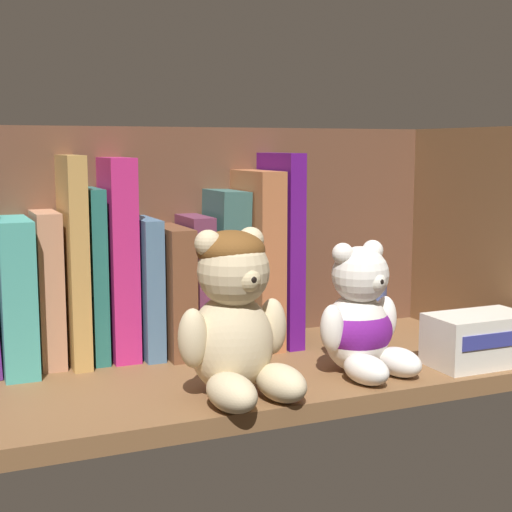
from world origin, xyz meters
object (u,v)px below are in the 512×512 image
(book_6, at_px, (93,274))
(pillar_candle, at_px, (366,316))
(teddy_bear_smaller, at_px, (360,322))
(book_3, at_px, (13,292))
(book_5, at_px, (71,259))
(book_10, at_px, (194,282))
(teddy_bear_larger, at_px, (235,317))
(book_12, at_px, (250,256))
(book_11, at_px, (222,268))
(small_product_box, at_px, (478,339))
(book_4, at_px, (47,288))
(book_13, at_px, (273,247))
(book_9, at_px, (168,288))
(book_8, at_px, (143,285))
(book_7, at_px, (117,258))

(book_6, bearing_deg, pillar_candle, -16.33)
(teddy_bear_smaller, bearing_deg, book_3, 153.04)
(book_5, bearing_deg, pillar_candle, -15.23)
(pillar_candle, bearing_deg, book_3, 167.14)
(book_10, height_order, teddy_bear_larger, teddy_bear_larger)
(book_6, relative_size, teddy_bear_larger, 1.20)
(book_12, relative_size, teddy_bear_larger, 1.30)
(book_11, xyz_separation_m, small_product_box, (0.23, -0.20, -0.07))
(teddy_bear_smaller, bearing_deg, book_4, 150.37)
(book_12, bearing_deg, book_10, 180.00)
(book_3, xyz_separation_m, book_10, (0.21, 0.00, -0.00))
(book_13, bearing_deg, book_9, 180.00)
(book_11, distance_m, book_12, 0.04)
(book_5, relative_size, small_product_box, 2.06)
(book_5, height_order, book_10, book_5)
(book_8, bearing_deg, teddy_bear_smaller, -41.83)
(book_3, relative_size, book_5, 0.71)
(book_4, distance_m, book_10, 0.18)
(book_5, height_order, small_product_box, book_5)
(book_5, height_order, book_12, book_5)
(book_9, relative_size, pillar_candle, 1.89)
(book_6, relative_size, book_9, 1.31)
(book_10, distance_m, book_11, 0.04)
(teddy_bear_smaller, xyz_separation_m, pillar_candle, (0.06, 0.08, -0.02))
(book_10, distance_m, pillar_candle, 0.21)
(book_7, bearing_deg, teddy_bear_larger, -69.17)
(book_3, bearing_deg, small_product_box, -22.76)
(teddy_bear_larger, relative_size, teddy_bear_smaller, 1.15)
(book_3, xyz_separation_m, pillar_candle, (0.40, -0.09, -0.04))
(book_10, height_order, small_product_box, book_10)
(book_6, distance_m, book_8, 0.06)
(book_3, bearing_deg, book_5, 0.00)
(book_8, bearing_deg, book_3, 180.00)
(book_6, xyz_separation_m, teddy_bear_larger, (0.10, -0.19, -0.02))
(book_11, height_order, book_12, book_12)
(book_8, height_order, book_12, book_12)
(book_4, height_order, pillar_candle, book_4)
(teddy_bear_smaller, relative_size, pillar_candle, 1.79)
(book_4, bearing_deg, book_8, 0.00)
(book_9, xyz_separation_m, book_12, (0.11, 0.00, 0.03))
(book_4, bearing_deg, book_13, 0.00)
(book_9, distance_m, small_product_box, 0.37)
(book_4, distance_m, book_7, 0.09)
(book_4, relative_size, pillar_candle, 2.16)
(book_6, bearing_deg, small_product_box, -27.21)
(book_4, xyz_separation_m, book_6, (0.05, 0.00, 0.01))
(book_8, relative_size, book_12, 0.75)
(book_5, bearing_deg, teddy_bear_smaller, -32.10)
(book_5, bearing_deg, book_12, 0.00)
(book_5, bearing_deg, book_9, 0.00)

